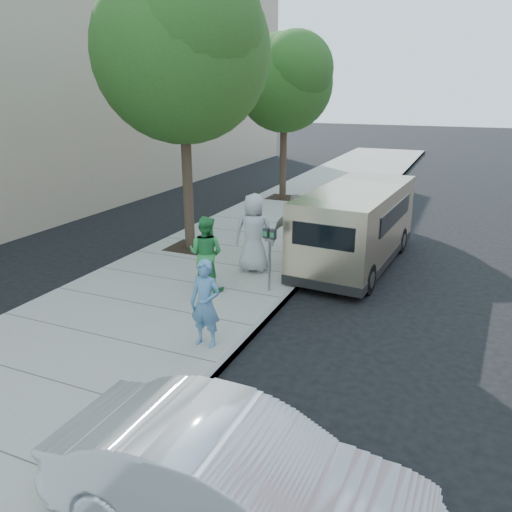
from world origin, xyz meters
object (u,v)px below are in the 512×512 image
van (357,224)px  person_green_shirt (206,253)px  parking_meter (270,246)px  sedan (236,483)px  tree_far (286,79)px  tree_near (183,46)px  person_officer (205,304)px  person_gray_shirt (254,233)px  person_striped_polo (296,235)px

van → person_green_shirt: size_ratio=3.35×
parking_meter → sedan: bearing=-62.3°
tree_far → parking_meter: size_ratio=4.46×
tree_far → van: (4.56, -6.73, -3.78)m
tree_far → person_green_shirt: (1.93, -10.21, -3.88)m
tree_near → person_officer: bearing=-57.0°
person_gray_shirt → sedan: bearing=96.9°
sedan → person_gray_shirt: (-2.94, 7.16, 0.46)m
tree_near → person_striped_polo: tree_near is taller
person_officer → person_green_shirt: size_ratio=0.92×
parking_meter → person_striped_polo: size_ratio=0.73×
tree_far → person_officer: (3.18, -12.50, -3.94)m
tree_far → person_officer: size_ratio=4.09×
van → person_green_shirt: (-2.63, -3.47, -0.10)m
person_gray_shirt → person_striped_polo: (1.03, 0.16, 0.02)m
person_green_shirt → person_striped_polo: 2.30m
person_gray_shirt → person_green_shirt: bearing=57.2°
person_green_shirt → van: bearing=-128.4°
tree_far → person_officer: tree_far is taller
parking_meter → person_officer: (-0.09, -2.78, -0.26)m
person_striped_polo → person_gray_shirt: bearing=-14.7°
van → person_striped_polo: person_striped_polo is taller
person_green_shirt → person_gray_shirt: person_gray_shirt is taller
tree_near → sedan: 10.95m
tree_near → van: bearing=10.7°
person_officer → tree_far: bearing=104.4°
parking_meter → person_green_shirt: size_ratio=0.85×
van → person_green_shirt: 4.36m
tree_near → person_gray_shirt: (2.42, -1.05, -4.41)m
person_officer → person_gray_shirt: (-0.76, 3.85, 0.19)m
person_officer → person_gray_shirt: size_ratio=0.81×
tree_near → person_striped_polo: 5.66m
van → person_green_shirt: van is taller
parking_meter → person_gray_shirt: (-0.85, 1.07, -0.07)m
sedan → person_striped_polo: size_ratio=2.05×
van → person_gray_shirt: (-2.14, -1.92, 0.03)m
parking_meter → van: 3.26m
tree_near → person_green_shirt: 5.58m
van → person_striped_polo: bearing=-118.3°
van → sedan: van is taller
tree_near → tree_far: size_ratio=1.16×
tree_near → parking_meter: (3.27, -2.12, -4.34)m
tree_far → person_gray_shirt: 9.73m
parking_meter → person_gray_shirt: person_gray_shirt is taller
van → person_officer: bearing=-99.6°
sedan → person_striped_polo: (-1.90, 7.32, 0.48)m
parking_meter → sedan: (2.09, -6.09, -0.53)m
van → person_gray_shirt: size_ratio=2.93×
person_officer → parking_meter: bearing=88.3°
tree_far → person_gray_shirt: size_ratio=3.30×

